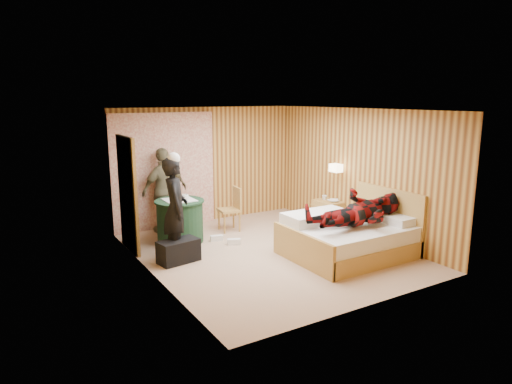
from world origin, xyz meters
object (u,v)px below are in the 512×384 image
chair_far (167,206)px  duffel_bag (179,251)px  man_on_bed (360,203)px  bed (348,237)px  chair_near (233,206)px  wall_lamp (336,168)px  man_at_table (165,190)px  nightstand (328,214)px  woman_standing (175,209)px  round_table (180,221)px

chair_far → duffel_bag: (-0.46, -1.74, -0.35)m
chair_far → man_on_bed: 3.89m
bed → duffel_bag: bed is taller
chair_near → man_on_bed: (1.04, -2.59, 0.46)m
bed → man_on_bed: man_on_bed is taller
chair_near → man_on_bed: size_ratio=0.51×
wall_lamp → man_at_table: man_at_table is taller
bed → chair_near: 2.58m
chair_near → duffel_bag: (-1.66, -1.18, -0.33)m
bed → nightstand: (0.76, 1.45, -0.01)m
woman_standing → man_on_bed: (2.65, -1.62, 0.11)m
duffel_bag → man_at_table: bearing=66.7°
wall_lamp → nightstand: size_ratio=0.42×
nightstand → chair_near: 2.00m
chair_near → man_at_table: size_ratio=0.52×
bed → wall_lamp: bearing=58.3°
chair_far → man_at_table: 0.33m
nightstand → woman_standing: size_ratio=0.35×
nightstand → bed: bearing=-117.6°
duffel_bag → man_at_table: 1.96m
chair_near → woman_standing: size_ratio=0.52×
chair_far → man_on_bed: bearing=-39.1°
bed → chair_far: 3.67m
nightstand → woman_standing: (-3.38, -0.05, 0.56)m
bed → man_on_bed: 0.70m
wall_lamp → round_table: (-3.03, 0.90, -0.89)m
round_table → chair_far: size_ratio=1.00×
wall_lamp → man_at_table: size_ratio=0.15×
wall_lamp → chair_far: size_ratio=0.28×
round_table → chair_near: bearing=7.6°
chair_far → man_at_table: man_at_table is taller
wall_lamp → man_at_table: bearing=151.1°
man_at_table → man_on_bed: 3.92m
bed → round_table: bed is taller
bed → duffel_bag: (-2.67, 1.18, -0.13)m
wall_lamp → woman_standing: size_ratio=0.15×
nightstand → chair_far: chair_far is taller
wall_lamp → duffel_bag: wall_lamp is taller
woman_standing → man_at_table: 1.62m
chair_near → man_at_table: man_at_table is taller
bed → man_at_table: (-2.23, 2.97, 0.55)m
woman_standing → chair_near: bearing=-40.9°
nightstand → man_on_bed: size_ratio=0.35×
chair_far → duffel_bag: bearing=-89.3°
chair_near → man_at_table: (-1.22, 0.61, 0.34)m
wall_lamp → bed: wall_lamp is taller
wall_lamp → man_at_table: (-3.03, 1.68, -0.44)m
nightstand → chair_near: chair_near is taller
woman_standing → chair_far: bearing=3.2°
wall_lamp → duffel_bag: bearing=-178.1°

